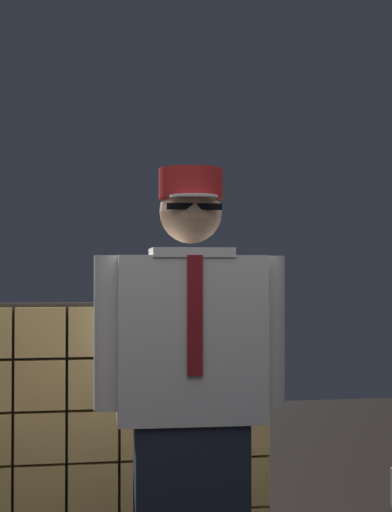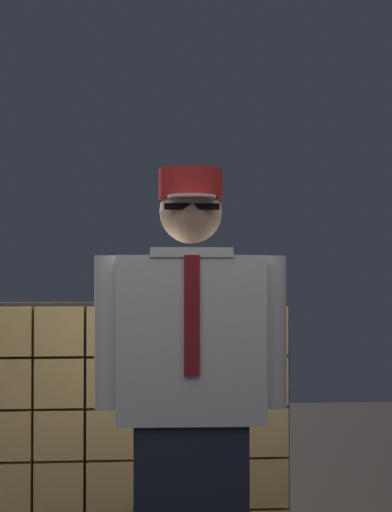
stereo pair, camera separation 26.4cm
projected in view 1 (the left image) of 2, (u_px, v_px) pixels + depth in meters
glass_block_wall at (119, 434)px, 3.83m from camera, size 1.56×0.10×1.31m
standing_person at (191, 401)px, 2.89m from camera, size 0.73×0.31×1.83m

